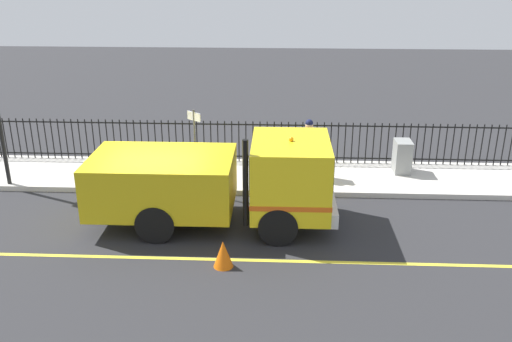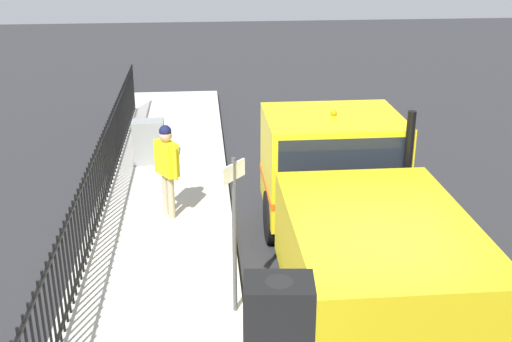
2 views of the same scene
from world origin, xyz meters
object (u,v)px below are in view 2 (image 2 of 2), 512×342
at_px(work_truck, 351,204).
at_px(utility_cabinet, 149,142).
at_px(worker_standing, 167,162).
at_px(traffic_cone, 474,249).
at_px(street_sign, 234,219).

distance_m(work_truck, utility_cabinet, 6.27).
bearing_deg(worker_standing, utility_cabinet, 156.98).
height_order(utility_cabinet, traffic_cone, utility_cabinet).
height_order(work_truck, worker_standing, work_truck).
bearing_deg(worker_standing, street_sign, -15.65).
height_order(traffic_cone, street_sign, street_sign).
bearing_deg(work_truck, street_sign, -149.72).
height_order(work_truck, street_sign, work_truck).
bearing_deg(street_sign, work_truck, -149.51).
bearing_deg(worker_standing, traffic_cone, 34.26).
bearing_deg(work_truck, worker_standing, 144.06).
relative_size(utility_cabinet, street_sign, 0.43).
distance_m(worker_standing, traffic_cone, 5.66).
xyz_separation_m(utility_cabinet, traffic_cone, (-5.74, 5.05, -0.35)).
xyz_separation_m(work_truck, street_sign, (1.92, 1.13, 0.37)).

